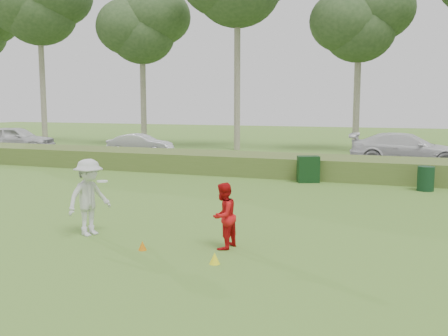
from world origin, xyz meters
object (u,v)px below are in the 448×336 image
at_px(cone_yellow, 215,258).
at_px(player_white, 89,197).
at_px(player_red, 223,216).
at_px(cone_orange, 142,246).
at_px(car_left, 16,139).
at_px(trash_bin, 426,179).
at_px(car_right, 407,149).
at_px(utility_cabinet, 308,169).
at_px(car_mid, 140,145).

bearing_deg(cone_yellow, player_white, 164.51).
bearing_deg(player_red, cone_orange, -55.27).
height_order(cone_yellow, car_left, car_left).
height_order(trash_bin, car_right, car_right).
bearing_deg(utility_cabinet, trash_bin, -28.04).
xyz_separation_m(player_white, player_red, (3.55, 0.06, -0.20)).
height_order(car_left, car_right, car_left).
xyz_separation_m(player_red, cone_yellow, (0.22, -1.11, -0.64)).
height_order(car_mid, car_right, car_right).
xyz_separation_m(car_mid, car_right, (15.62, 0.40, 0.18)).
xyz_separation_m(player_red, car_right, (3.86, 17.33, 0.14)).
distance_m(player_red, car_left, 26.28).
xyz_separation_m(utility_cabinet, car_right, (3.84, 7.09, 0.35)).
height_order(utility_cabinet, car_mid, car_mid).
bearing_deg(utility_cabinet, player_red, -111.78).
bearing_deg(cone_orange, trash_bin, 59.26).
height_order(utility_cabinet, trash_bin, utility_cabinet).
xyz_separation_m(player_red, trash_bin, (4.57, 9.73, -0.30)).
bearing_deg(car_mid, player_white, -162.57).
distance_m(trash_bin, car_mid, 17.86).
bearing_deg(car_right, player_red, 167.88).
relative_size(player_white, car_right, 0.33).
xyz_separation_m(cone_yellow, car_mid, (-11.98, 18.04, 0.60)).
distance_m(player_red, car_mid, 20.62).
bearing_deg(trash_bin, player_white, -129.67).
bearing_deg(cone_yellow, trash_bin, 68.10).
relative_size(cone_orange, cone_yellow, 0.85).
xyz_separation_m(player_red, car_left, (-20.77, 16.10, 0.16)).
height_order(cone_orange, car_left, car_left).
height_order(trash_bin, car_left, car_left).
distance_m(cone_orange, utility_cabinet, 11.14).
distance_m(player_red, cone_yellow, 1.30).
relative_size(player_red, car_left, 0.30).
relative_size(utility_cabinet, trash_bin, 1.19).
bearing_deg(car_left, cone_yellow, -145.24).
height_order(cone_yellow, car_right, car_right).
height_order(cone_orange, trash_bin, trash_bin).
bearing_deg(car_mid, cone_yellow, -154.78).
bearing_deg(player_white, trash_bin, -22.99).
xyz_separation_m(utility_cabinet, trash_bin, (4.56, -0.51, -0.09)).
distance_m(player_white, car_left, 23.62).
relative_size(player_red, cone_yellow, 6.21).
relative_size(utility_cabinet, car_right, 0.19).
height_order(player_white, utility_cabinet, player_white).
height_order(player_red, car_right, car_right).
distance_m(player_red, trash_bin, 10.76).
relative_size(player_white, cone_yellow, 7.86).
bearing_deg(cone_orange, car_mid, 119.72).
relative_size(trash_bin, car_left, 0.18).
distance_m(player_white, utility_cabinet, 10.91).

